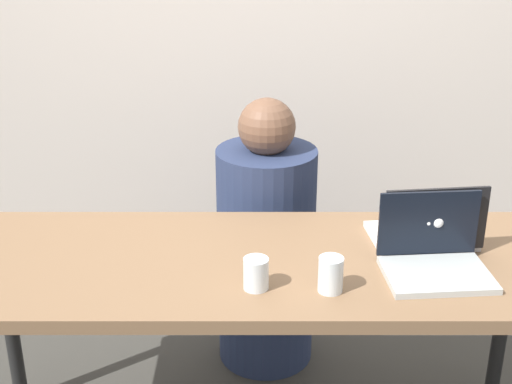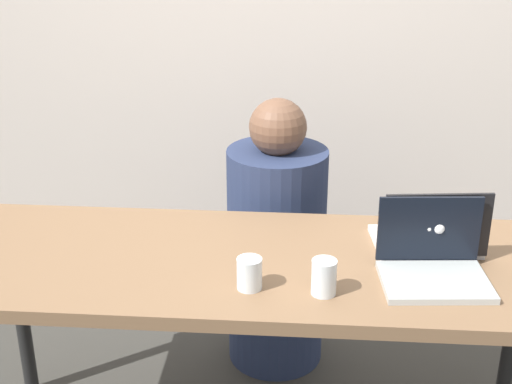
{
  "view_description": "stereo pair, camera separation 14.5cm",
  "coord_description": "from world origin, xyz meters",
  "px_view_note": "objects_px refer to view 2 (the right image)",
  "views": [
    {
      "loc": [
        -0.0,
        -1.8,
        1.7
      ],
      "look_at": [
        0.0,
        0.06,
        0.91
      ],
      "focal_mm": 50.0,
      "sensor_mm": 36.0,
      "label": 1
    },
    {
      "loc": [
        0.14,
        -1.8,
        1.7
      ],
      "look_at": [
        0.0,
        0.06,
        0.91
      ],
      "focal_mm": 50.0,
      "sensor_mm": 36.0,
      "label": 2
    }
  ],
  "objects_px": {
    "laptop_back_right": "(429,236)",
    "laptop_front_right": "(433,263)",
    "water_glass_right": "(324,279)",
    "person_at_center": "(276,250)",
    "water_glass_center": "(251,275)"
  },
  "relations": [
    {
      "from": "laptop_front_right",
      "to": "person_at_center",
      "type": "bearing_deg",
      "value": 120.18
    },
    {
      "from": "water_glass_center",
      "to": "laptop_back_right",
      "type": "bearing_deg",
      "value": 26.91
    },
    {
      "from": "person_at_center",
      "to": "water_glass_right",
      "type": "relative_size",
      "value": 10.83
    },
    {
      "from": "person_at_center",
      "to": "water_glass_center",
      "type": "height_order",
      "value": "person_at_center"
    },
    {
      "from": "laptop_front_right",
      "to": "water_glass_right",
      "type": "distance_m",
      "value": 0.31
    },
    {
      "from": "person_at_center",
      "to": "laptop_back_right",
      "type": "distance_m",
      "value": 0.74
    },
    {
      "from": "laptop_back_right",
      "to": "water_glass_right",
      "type": "bearing_deg",
      "value": 34.46
    },
    {
      "from": "person_at_center",
      "to": "water_glass_center",
      "type": "distance_m",
      "value": 0.8
    },
    {
      "from": "laptop_front_right",
      "to": "water_glass_center",
      "type": "distance_m",
      "value": 0.49
    },
    {
      "from": "person_at_center",
      "to": "water_glass_center",
      "type": "relative_size",
      "value": 12.06
    },
    {
      "from": "laptop_back_right",
      "to": "laptop_front_right",
      "type": "xyz_separation_m",
      "value": [
        -0.01,
        -0.16,
        -0.0
      ]
    },
    {
      "from": "person_at_center",
      "to": "laptop_back_right",
      "type": "relative_size",
      "value": 3.26
    },
    {
      "from": "person_at_center",
      "to": "laptop_back_right",
      "type": "xyz_separation_m",
      "value": [
        0.46,
        -0.49,
        0.31
      ]
    },
    {
      "from": "water_glass_center",
      "to": "water_glass_right",
      "type": "bearing_deg",
      "value": -3.98
    },
    {
      "from": "laptop_back_right",
      "to": "laptop_front_right",
      "type": "height_order",
      "value": "laptop_back_right"
    }
  ]
}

